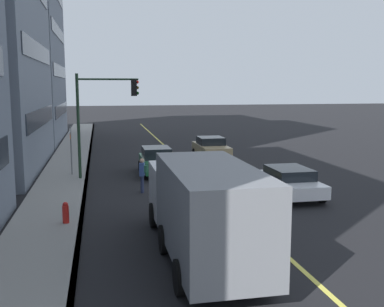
{
  "coord_description": "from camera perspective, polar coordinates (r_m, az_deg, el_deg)",
  "views": [
    {
      "loc": [
        -22.46,
        5.48,
        5.14
      ],
      "look_at": [
        -1.54,
        1.23,
        1.97
      ],
      "focal_mm": 42.67,
      "sensor_mm": 36.0,
      "label": 1
    }
  ],
  "objects": [
    {
      "name": "ground",
      "position": [
        23.68,
        2.18,
        -4.1
      ],
      "size": [
        200.0,
        200.0,
        0.0
      ],
      "primitive_type": "plane",
      "color": "black"
    },
    {
      "name": "sidewalk_slab",
      "position": [
        23.11,
        -16.35,
        -4.56
      ],
      "size": [
        80.0,
        2.67,
        0.15
      ],
      "primitive_type": "cube",
      "color": "gray",
      "rests_on": "ground"
    },
    {
      "name": "curb_edge",
      "position": [
        23.03,
        -13.23,
        -4.49
      ],
      "size": [
        80.0,
        0.16,
        0.15
      ],
      "primitive_type": "cube",
      "color": "slate",
      "rests_on": "ground"
    },
    {
      "name": "lane_stripe_center",
      "position": [
        23.68,
        2.18,
        -4.08
      ],
      "size": [
        80.0,
        0.16,
        0.01
      ],
      "primitive_type": "cube",
      "color": "#D8CC4C",
      "rests_on": "ground"
    },
    {
      "name": "car_tan",
      "position": [
        32.22,
        2.4,
        0.67
      ],
      "size": [
        4.45,
        2.05,
        1.57
      ],
      "color": "tan",
      "rests_on": "ground"
    },
    {
      "name": "car_green",
      "position": [
        26.87,
        -4.46,
        -0.88
      ],
      "size": [
        4.25,
        1.88,
        1.59
      ],
      "color": "#1E6038",
      "rests_on": "ground"
    },
    {
      "name": "car_white",
      "position": [
        21.95,
        12.07,
        -3.37
      ],
      "size": [
        4.5,
        2.06,
        1.35
      ],
      "color": "silver",
      "rests_on": "ground"
    },
    {
      "name": "truck_gray",
      "position": [
        13.75,
        1.33,
        -6.52
      ],
      "size": [
        8.18,
        2.48,
        2.95
      ],
      "color": "silver",
      "rests_on": "ground"
    },
    {
      "name": "pedestrian_with_backpack",
      "position": [
        22.22,
        -6.21,
        -2.4
      ],
      "size": [
        0.44,
        0.43,
        1.68
      ],
      "color": "#262D4C",
      "rests_on": "ground"
    },
    {
      "name": "traffic_light_mast",
      "position": [
        25.23,
        -11.28,
        5.55
      ],
      "size": [
        0.28,
        3.36,
        5.8
      ],
      "color": "#1E3823",
      "rests_on": "ground"
    },
    {
      "name": "street_sign_post",
      "position": [
        26.62,
        -14.89,
        0.73
      ],
      "size": [
        0.6,
        0.08,
        2.89
      ],
      "color": "slate",
      "rests_on": "ground"
    },
    {
      "name": "fire_hydrant",
      "position": [
        17.5,
        -15.51,
        -7.36
      ],
      "size": [
        0.24,
        0.24,
        0.94
      ],
      "color": "red",
      "rests_on": "ground"
    }
  ]
}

